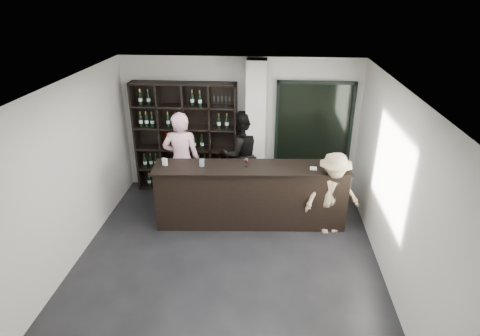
# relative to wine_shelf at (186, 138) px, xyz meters

# --- Properties ---
(floor) EXTENTS (5.00, 5.50, 0.01)m
(floor) POSITION_rel_wine_shelf_xyz_m (1.15, -2.57, -1.20)
(floor) COLOR black
(floor) RESTS_ON ground
(wine_shelf) EXTENTS (2.20, 0.35, 2.40)m
(wine_shelf) POSITION_rel_wine_shelf_xyz_m (0.00, 0.00, 0.00)
(wine_shelf) COLOR black
(wine_shelf) RESTS_ON floor
(structural_column) EXTENTS (0.40, 0.40, 2.90)m
(structural_column) POSITION_rel_wine_shelf_xyz_m (1.50, -0.10, 0.25)
(structural_column) COLOR silver
(structural_column) RESTS_ON floor
(glass_panel) EXTENTS (1.60, 0.08, 2.10)m
(glass_panel) POSITION_rel_wine_shelf_xyz_m (2.70, 0.12, 0.20)
(glass_panel) COLOR black
(glass_panel) RESTS_ON floor
(tasting_counter) EXTENTS (3.58, 0.74, 1.18)m
(tasting_counter) POSITION_rel_wine_shelf_xyz_m (1.47, -1.32, -0.61)
(tasting_counter) COLOR black
(tasting_counter) RESTS_ON floor
(taster_pink) EXTENTS (0.76, 0.52, 2.00)m
(taster_pink) POSITION_rel_wine_shelf_xyz_m (0.05, -0.72, -0.20)
(taster_pink) COLOR #FBBCCF
(taster_pink) RESTS_ON floor
(taster_black) EXTENTS (1.12, 1.01, 1.89)m
(taster_black) POSITION_rel_wine_shelf_xyz_m (1.21, -0.17, -0.25)
(taster_black) COLOR black
(taster_black) RESTS_ON floor
(customer) EXTENTS (1.13, 0.82, 1.57)m
(customer) POSITION_rel_wine_shelf_xyz_m (2.95, -1.52, -0.42)
(customer) COLOR tan
(customer) RESTS_ON floor
(wine_glass) EXTENTS (0.09, 0.09, 0.19)m
(wine_glass) POSITION_rel_wine_shelf_xyz_m (1.38, -1.33, 0.08)
(wine_glass) COLOR white
(wine_glass) RESTS_ON tasting_counter
(spit_cup) EXTENTS (0.12, 0.12, 0.13)m
(spit_cup) POSITION_rel_wine_shelf_xyz_m (0.57, -1.36, 0.04)
(spit_cup) COLOR silver
(spit_cup) RESTS_ON tasting_counter
(napkin_stack) EXTENTS (0.12, 0.12, 0.02)m
(napkin_stack) POSITION_rel_wine_shelf_xyz_m (2.59, -1.33, -0.01)
(napkin_stack) COLOR white
(napkin_stack) RESTS_ON tasting_counter
(card_stand) EXTENTS (0.10, 0.07, 0.14)m
(card_stand) POSITION_rel_wine_shelf_xyz_m (-0.11, -1.38, 0.05)
(card_stand) COLOR white
(card_stand) RESTS_ON tasting_counter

